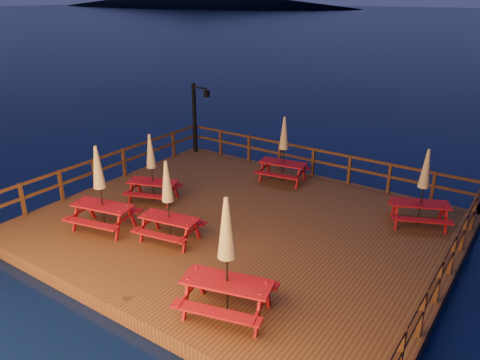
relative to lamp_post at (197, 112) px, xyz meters
The scene contains 11 objects.
ground 7.39m from the lamp_post, 40.16° to the right, with size 500.00×500.00×0.00m, color black.
deck 7.33m from the lamp_post, 40.16° to the right, with size 12.00×10.00×0.40m, color #4B2618.
deck_piles 7.48m from the lamp_post, 40.16° to the right, with size 11.44×9.44×1.40m.
railing 6.15m from the lamp_post, 27.22° to the right, with size 11.80×9.75×1.10m.
lamp_post is the anchor object (origin of this frame).
picnic_table_0 7.89m from the lamp_post, 56.46° to the right, with size 1.88×1.64×2.39m.
picnic_table_1 5.29m from the lamp_post, 67.27° to the right, with size 1.99×1.82×2.32m.
picnic_table_2 10.00m from the lamp_post, ahead, with size 2.10×1.95×2.40m.
picnic_table_3 4.83m from the lamp_post, 10.14° to the right, with size 1.89×1.63×2.45m.
picnic_table_4 11.24m from the lamp_post, 47.42° to the right, with size 2.29×2.05×2.78m.
picnic_table_5 7.51m from the lamp_post, 72.42° to the right, with size 2.09×1.85×2.58m.
Camera 1 is at (7.23, -10.49, 6.94)m, focal length 35.00 mm.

